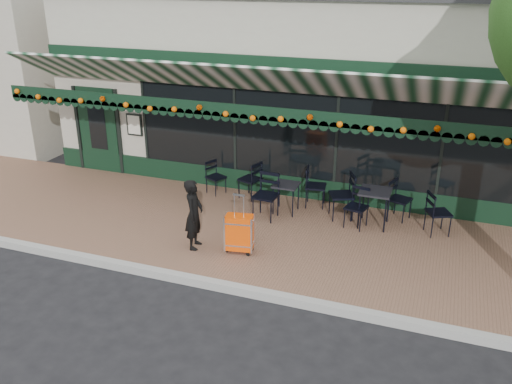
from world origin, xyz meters
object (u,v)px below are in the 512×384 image
(woman, at_px, (194,214))
(suitcase, at_px, (239,233))
(chair_a_extra, at_px, (439,213))
(chair_solo, at_px, (216,177))
(chair_a_right, at_px, (400,200))
(cafe_table_a, at_px, (375,194))
(chair_a_front, at_px, (356,208))
(chair_b_left, at_px, (250,180))
(chair_b_right, at_px, (316,187))
(chair_b_front, at_px, (266,196))
(cafe_table_b, at_px, (286,187))
(chair_a_left, at_px, (341,196))

(woman, height_order, suitcase, woman)
(chair_a_extra, bearing_deg, chair_solo, 59.29)
(chair_a_right, xyz_separation_m, chair_a_extra, (0.80, -0.46, 0.02))
(cafe_table_a, height_order, chair_a_front, chair_a_front)
(chair_a_right, bearing_deg, chair_b_left, 109.14)
(chair_a_extra, bearing_deg, chair_a_right, 34.21)
(suitcase, xyz_separation_m, chair_b_right, (0.81, 2.58, 0.07))
(chair_a_extra, relative_size, chair_b_front, 0.90)
(chair_a_right, xyz_separation_m, chair_b_right, (-1.84, 0.05, 0.03))
(woman, height_order, chair_b_front, woman)
(chair_a_front, bearing_deg, chair_b_front, -160.14)
(chair_b_left, bearing_deg, chair_b_front, 54.43)
(chair_b_left, bearing_deg, chair_solo, -71.98)
(chair_a_right, height_order, chair_a_front, chair_a_right)
(woman, height_order, chair_a_front, woman)
(suitcase, bearing_deg, cafe_table_b, 72.32)
(suitcase, xyz_separation_m, chair_b_left, (-0.73, 2.52, 0.06))
(chair_b_left, height_order, chair_b_right, chair_b_right)
(suitcase, height_order, chair_a_left, suitcase)
(chair_b_right, bearing_deg, chair_a_front, -134.98)
(chair_b_front, bearing_deg, cafe_table_b, 58.86)
(chair_b_left, height_order, chair_solo, chair_b_left)
(suitcase, relative_size, chair_a_right, 1.35)
(woman, relative_size, chair_a_right, 1.59)
(suitcase, distance_m, chair_b_right, 2.71)
(chair_solo, bearing_deg, chair_a_left, -71.31)
(chair_b_right, bearing_deg, woman, 139.40)
(chair_a_right, distance_m, chair_solo, 4.23)
(chair_a_front, distance_m, chair_a_extra, 1.61)
(cafe_table_b, height_order, chair_a_right, chair_a_right)
(suitcase, distance_m, chair_a_extra, 4.02)
(cafe_table_b, distance_m, chair_a_extra, 3.17)
(chair_a_front, xyz_separation_m, chair_b_front, (-1.88, -0.22, 0.07))
(chair_a_left, distance_m, chair_b_left, 2.23)
(woman, xyz_separation_m, chair_a_extra, (4.32, 2.17, -0.24))
(chair_b_front, bearing_deg, chair_a_front, 10.07)
(cafe_table_b, relative_size, chair_b_front, 0.66)
(chair_a_left, distance_m, chair_solo, 3.08)
(chair_a_left, relative_size, chair_b_front, 1.01)
(chair_a_right, bearing_deg, chair_a_front, 151.11)
(suitcase, height_order, chair_b_right, suitcase)
(cafe_table_b, distance_m, chair_a_left, 1.20)
(chair_a_front, height_order, chair_b_left, chair_b_left)
(chair_a_right, distance_m, chair_b_right, 1.84)
(cafe_table_a, bearing_deg, woman, -145.18)
(woman, height_order, chair_solo, woman)
(suitcase, height_order, chair_b_front, suitcase)
(chair_a_front, height_order, chair_a_extra, chair_a_extra)
(cafe_table_a, relative_size, chair_a_right, 0.90)
(cafe_table_b, height_order, chair_a_left, chair_a_left)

